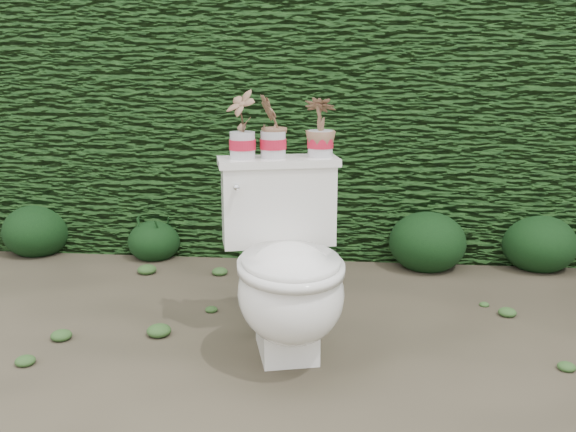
# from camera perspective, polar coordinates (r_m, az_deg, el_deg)

# --- Properties ---
(ground) EXTENTS (60.00, 60.00, 0.00)m
(ground) POSITION_cam_1_polar(r_m,az_deg,el_deg) (2.84, -3.31, -10.70)
(ground) COLOR brown
(ground) RESTS_ON ground
(hedge) EXTENTS (8.00, 1.00, 1.60)m
(hedge) POSITION_cam_1_polar(r_m,az_deg,el_deg) (4.18, -0.16, 8.75)
(hedge) COLOR #224B19
(hedge) RESTS_ON ground
(toilet) EXTENTS (0.61, 0.77, 0.78)m
(toilet) POSITION_cam_1_polar(r_m,az_deg,el_deg) (2.55, -0.07, -5.01)
(toilet) COLOR white
(toilet) RESTS_ON ground
(potted_plant_left) EXTENTS (0.17, 0.16, 0.26)m
(potted_plant_left) POSITION_cam_1_polar(r_m,az_deg,el_deg) (2.64, -4.09, 7.96)
(potted_plant_left) COLOR #3C7524
(potted_plant_left) RESTS_ON toilet
(potted_plant_center) EXTENTS (0.13, 0.15, 0.25)m
(potted_plant_center) POSITION_cam_1_polar(r_m,az_deg,el_deg) (2.66, -1.34, 7.82)
(potted_plant_center) COLOR #3C7524
(potted_plant_center) RESTS_ON toilet
(potted_plant_right) EXTENTS (0.14, 0.14, 0.23)m
(potted_plant_right) POSITION_cam_1_polar(r_m,az_deg,el_deg) (2.69, 2.90, 7.74)
(potted_plant_right) COLOR #3C7524
(potted_plant_right) RESTS_ON toilet
(liriope_clump_1) EXTENTS (0.41, 0.41, 0.33)m
(liriope_clump_1) POSITION_cam_1_polar(r_m,az_deg,el_deg) (4.25, -21.45, -0.85)
(liriope_clump_1) COLOR black
(liriope_clump_1) RESTS_ON ground
(liriope_clump_2) EXTENTS (0.32, 0.32, 0.25)m
(liriope_clump_2) POSITION_cam_1_polar(r_m,az_deg,el_deg) (3.96, -11.83, -1.81)
(liriope_clump_2) COLOR black
(liriope_clump_2) RESTS_ON ground
(liriope_clump_3) EXTENTS (0.34, 0.34, 0.27)m
(liriope_clump_3) POSITION_cam_1_polar(r_m,az_deg,el_deg) (3.72, -0.69, -2.36)
(liriope_clump_3) COLOR black
(liriope_clump_3) RESTS_ON ground
(liriope_clump_4) EXTENTS (0.44, 0.44, 0.35)m
(liriope_clump_4) POSITION_cam_1_polar(r_m,az_deg,el_deg) (3.76, 12.30, -1.86)
(liriope_clump_4) COLOR black
(liriope_clump_4) RESTS_ON ground
(liriope_clump_5) EXTENTS (0.42, 0.42, 0.34)m
(liriope_clump_5) POSITION_cam_1_polar(r_m,az_deg,el_deg) (3.95, 21.44, -1.89)
(liriope_clump_5) COLOR black
(liriope_clump_5) RESTS_ON ground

